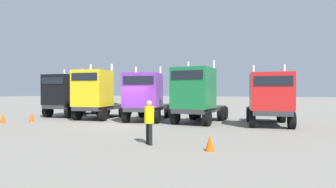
{
  "coord_description": "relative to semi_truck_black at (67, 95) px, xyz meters",
  "views": [
    {
      "loc": [
        9.66,
        -15.56,
        2.19
      ],
      "look_at": [
        1.37,
        3.33,
        1.99
      ],
      "focal_mm": 29.2,
      "sensor_mm": 36.0,
      "label": 1
    }
  ],
  "objects": [
    {
      "name": "semi_truck_red",
      "position": [
        16.49,
        0.08,
        -0.14
      ],
      "size": [
        3.42,
        5.96,
        3.91
      ],
      "rotation": [
        0.0,
        0.0,
        -1.4
      ],
      "color": "#333338",
      "rests_on": "ground"
    },
    {
      "name": "traffic_cone_near",
      "position": [
        14.94,
        -8.47,
        -1.57
      ],
      "size": [
        0.36,
        0.36,
        0.61
      ],
      "primitive_type": "cone",
      "color": "#F2590C",
      "rests_on": "ground"
    },
    {
      "name": "semi_truck_green",
      "position": [
        11.84,
        -0.44,
        0.1
      ],
      "size": [
        2.72,
        5.84,
        4.34
      ],
      "rotation": [
        0.0,
        0.0,
        -1.6
      ],
      "color": "#333338",
      "rests_on": "ground"
    },
    {
      "name": "semi_truck_purple",
      "position": [
        8.0,
        -0.53,
        -0.06
      ],
      "size": [
        3.92,
        6.75,
        4.06
      ],
      "rotation": [
        0.0,
        0.0,
        -1.33
      ],
      "color": "#333338",
      "rests_on": "ground"
    },
    {
      "name": "traffic_cone_mid",
      "position": [
        0.87,
        -4.35,
        -1.51
      ],
      "size": [
        0.36,
        0.36,
        0.71
      ],
      "primitive_type": "cone",
      "color": "#F2590C",
      "rests_on": "ground"
    },
    {
      "name": "visitor_in_hivis",
      "position": [
        12.33,
        -8.26,
        -0.81
      ],
      "size": [
        0.56,
        0.56,
        1.81
      ],
      "rotation": [
        0.0,
        0.0,
        4.0
      ],
      "color": "black",
      "rests_on": "ground"
    },
    {
      "name": "traffic_cone_far",
      "position": [
        -0.38,
        -5.63,
        -1.51
      ],
      "size": [
        0.36,
        0.36,
        0.71
      ],
      "primitive_type": "cone",
      "color": "#F2590C",
      "rests_on": "ground"
    },
    {
      "name": "semi_truck_yellow",
      "position": [
        3.88,
        -0.96,
        0.07
      ],
      "size": [
        3.25,
        5.97,
        4.37
      ],
      "rotation": [
        0.0,
        0.0,
        -1.44
      ],
      "color": "#333338",
      "rests_on": "ground"
    },
    {
      "name": "semi_truck_black",
      "position": [
        0.0,
        0.0,
        0.0
      ],
      "size": [
        3.1,
        6.26,
        4.18
      ],
      "rotation": [
        0.0,
        0.0,
        -1.47
      ],
      "color": "#333338",
      "rests_on": "ground"
    },
    {
      "name": "ground",
      "position": [
        7.87,
        -2.63,
        -1.87
      ],
      "size": [
        200.0,
        200.0,
        0.0
      ],
      "primitive_type": "plane",
      "color": "gray"
    }
  ]
}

